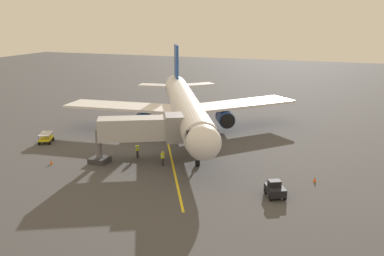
% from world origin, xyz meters
% --- Properties ---
extents(ground_plane, '(220.00, 220.00, 0.00)m').
position_xyz_m(ground_plane, '(0.00, 0.00, 0.00)').
color(ground_plane, '#424244').
extents(apron_lead_in_line, '(18.37, 35.75, 0.01)m').
position_xyz_m(apron_lead_in_line, '(0.25, 5.51, 0.01)').
color(apron_lead_in_line, yellow).
rests_on(apron_lead_in_line, ground).
extents(airplane, '(31.47, 37.42, 11.50)m').
position_xyz_m(airplane, '(0.38, -0.74, 4.00)').
color(airplane, white).
rests_on(airplane, ground).
extents(jet_bridge, '(10.99, 7.30, 5.40)m').
position_xyz_m(jet_bridge, '(0.04, 11.75, 3.76)').
color(jet_bridge, '#B7B7BC').
rests_on(jet_bridge, ground).
extents(ground_crew_marshaller, '(0.32, 0.44, 1.71)m').
position_xyz_m(ground_crew_marshaller, '(-2.17, 12.75, 0.89)').
color(ground_crew_marshaller, '#23232D').
rests_on(ground_crew_marshaller, ground).
extents(ground_crew_wing_walker, '(0.47, 0.42, 1.71)m').
position_xyz_m(ground_crew_wing_walker, '(1.78, 11.24, 0.89)').
color(ground_crew_wing_walker, '#23232D').
rests_on(ground_crew_wing_walker, ground).
extents(tug_portside, '(2.41, 2.74, 1.50)m').
position_xyz_m(tug_portside, '(-15.55, 17.14, 0.70)').
color(tug_portside, black).
rests_on(tug_portside, ground).
extents(baggage_cart_starboard_side, '(2.36, 2.94, 1.27)m').
position_xyz_m(baggage_cart_starboard_side, '(16.08, 9.68, 0.66)').
color(baggage_cart_starboard_side, yellow).
rests_on(baggage_cart_starboard_side, ground).
extents(safety_cone_nose_left, '(0.32, 0.32, 0.55)m').
position_xyz_m(safety_cone_nose_left, '(9.84, 16.78, 0.28)').
color(safety_cone_nose_left, '#F2590F').
rests_on(safety_cone_nose_left, ground).
extents(safety_cone_nose_right, '(0.32, 0.32, 0.55)m').
position_xyz_m(safety_cone_nose_right, '(-18.65, 11.96, 0.28)').
color(safety_cone_nose_right, '#F2590F').
rests_on(safety_cone_nose_right, ground).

